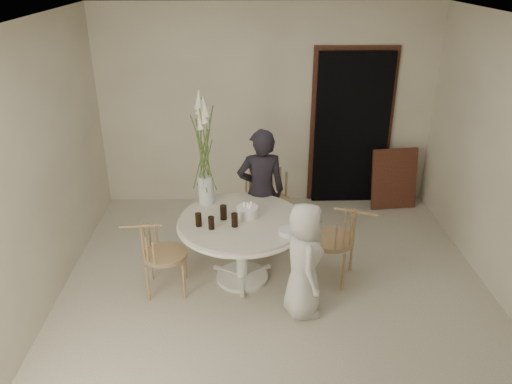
{
  "coord_description": "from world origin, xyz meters",
  "views": [
    {
      "loc": [
        -0.31,
        -4.28,
        3.17
      ],
      "look_at": [
        -0.2,
        0.3,
        1.02
      ],
      "focal_mm": 35.0,
      "sensor_mm": 36.0,
      "label": 1
    }
  ],
  "objects_px": {
    "chair_left": "(154,248)",
    "flower_vase": "(204,152)",
    "table": "(242,229)",
    "chair_right": "(343,234)",
    "boy": "(304,261)",
    "girl": "(261,192)",
    "birthday_cake": "(247,212)",
    "chair_far": "(266,190)"
  },
  "relations": [
    {
      "from": "chair_left",
      "to": "flower_vase",
      "type": "bearing_deg",
      "value": -45.94
    },
    {
      "from": "table",
      "to": "chair_right",
      "type": "distance_m",
      "value": 1.06
    },
    {
      "from": "table",
      "to": "boy",
      "type": "height_order",
      "value": "boy"
    },
    {
      "from": "chair_left",
      "to": "chair_right",
      "type": "bearing_deg",
      "value": -90.02
    },
    {
      "from": "chair_left",
      "to": "boy",
      "type": "height_order",
      "value": "boy"
    },
    {
      "from": "girl",
      "to": "chair_left",
      "type": "bearing_deg",
      "value": 30.95
    },
    {
      "from": "girl",
      "to": "birthday_cake",
      "type": "height_order",
      "value": "girl"
    },
    {
      "from": "chair_left",
      "to": "girl",
      "type": "relative_size",
      "value": 0.52
    },
    {
      "from": "chair_right",
      "to": "birthday_cake",
      "type": "height_order",
      "value": "birthday_cake"
    },
    {
      "from": "boy",
      "to": "birthday_cake",
      "type": "distance_m",
      "value": 0.84
    },
    {
      "from": "chair_far",
      "to": "chair_right",
      "type": "bearing_deg",
      "value": -58.81
    },
    {
      "from": "chair_right",
      "to": "girl",
      "type": "height_order",
      "value": "girl"
    },
    {
      "from": "table",
      "to": "chair_right",
      "type": "xyz_separation_m",
      "value": [
        1.05,
        -0.03,
        -0.06
      ]
    },
    {
      "from": "girl",
      "to": "boy",
      "type": "distance_m",
      "value": 1.26
    },
    {
      "from": "boy",
      "to": "table",
      "type": "bearing_deg",
      "value": 40.81
    },
    {
      "from": "chair_far",
      "to": "birthday_cake",
      "type": "relative_size",
      "value": 4.28
    },
    {
      "from": "girl",
      "to": "birthday_cake",
      "type": "xyz_separation_m",
      "value": [
        -0.16,
        -0.56,
        0.04
      ]
    },
    {
      "from": "chair_right",
      "to": "girl",
      "type": "bearing_deg",
      "value": -104.76
    },
    {
      "from": "chair_left",
      "to": "flower_vase",
      "type": "relative_size",
      "value": 0.62
    },
    {
      "from": "chair_far",
      "to": "boy",
      "type": "relative_size",
      "value": 0.83
    },
    {
      "from": "chair_right",
      "to": "chair_left",
      "type": "bearing_deg",
      "value": -62.28
    },
    {
      "from": "girl",
      "to": "flower_vase",
      "type": "relative_size",
      "value": 1.19
    },
    {
      "from": "table",
      "to": "boy",
      "type": "xyz_separation_m",
      "value": [
        0.59,
        -0.57,
        -0.03
      ]
    },
    {
      "from": "table",
      "to": "flower_vase",
      "type": "relative_size",
      "value": 1.05
    },
    {
      "from": "chair_right",
      "to": "birthday_cake",
      "type": "distance_m",
      "value": 1.02
    },
    {
      "from": "boy",
      "to": "chair_left",
      "type": "bearing_deg",
      "value": 70.09
    },
    {
      "from": "chair_far",
      "to": "girl",
      "type": "bearing_deg",
      "value": -111.47
    },
    {
      "from": "chair_right",
      "to": "chair_left",
      "type": "height_order",
      "value": "chair_right"
    },
    {
      "from": "table",
      "to": "girl",
      "type": "bearing_deg",
      "value": 70.25
    },
    {
      "from": "birthday_cake",
      "to": "boy",
      "type": "bearing_deg",
      "value": -50.29
    },
    {
      "from": "boy",
      "to": "flower_vase",
      "type": "relative_size",
      "value": 0.93
    },
    {
      "from": "table",
      "to": "chair_far",
      "type": "relative_size",
      "value": 1.36
    },
    {
      "from": "chair_left",
      "to": "girl",
      "type": "height_order",
      "value": "girl"
    },
    {
      "from": "chair_right",
      "to": "boy",
      "type": "relative_size",
      "value": 0.73
    },
    {
      "from": "table",
      "to": "chair_far",
      "type": "height_order",
      "value": "chair_far"
    },
    {
      "from": "flower_vase",
      "to": "chair_far",
      "type": "bearing_deg",
      "value": 37.21
    },
    {
      "from": "birthday_cake",
      "to": "chair_left",
      "type": "bearing_deg",
      "value": -165.9
    },
    {
      "from": "table",
      "to": "boy",
      "type": "bearing_deg",
      "value": -44.11
    },
    {
      "from": "chair_left",
      "to": "flower_vase",
      "type": "height_order",
      "value": "flower_vase"
    },
    {
      "from": "chair_left",
      "to": "girl",
      "type": "distance_m",
      "value": 1.39
    },
    {
      "from": "flower_vase",
      "to": "birthday_cake",
      "type": "bearing_deg",
      "value": -36.58
    },
    {
      "from": "girl",
      "to": "birthday_cake",
      "type": "distance_m",
      "value": 0.58
    }
  ]
}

